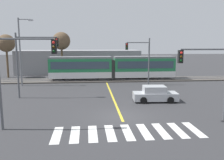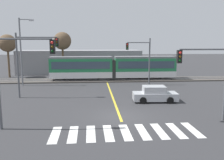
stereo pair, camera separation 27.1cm
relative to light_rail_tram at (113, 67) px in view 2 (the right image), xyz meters
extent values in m
plane|color=#333335|center=(-1.04, -17.70, -2.05)|extent=(200.00, 200.00, 0.00)
cube|color=#4C4742|center=(-1.04, 0.01, -1.96)|extent=(120.00, 4.00, 0.18)
cube|color=#939399|center=(-1.04, -0.71, -1.82)|extent=(120.00, 0.08, 0.10)
cube|color=#939399|center=(-1.04, 0.73, -1.82)|extent=(120.00, 0.08, 0.10)
cube|color=silver|center=(-4.75, 0.01, -1.07)|extent=(9.00, 2.60, 0.90)
cube|color=#237A47|center=(-4.75, 0.01, 0.33)|extent=(9.00, 2.60, 1.90)
cube|color=#384756|center=(-4.75, -1.31, 0.38)|extent=(8.28, 0.04, 1.04)
cube|color=slate|center=(-4.75, 0.01, 1.42)|extent=(9.00, 2.39, 0.28)
cylinder|color=black|center=(-2.27, 0.01, -1.52)|extent=(0.70, 0.20, 0.70)
cylinder|color=black|center=(-7.22, 0.01, -1.52)|extent=(0.70, 0.20, 0.70)
cube|color=silver|center=(4.75, 0.01, -1.07)|extent=(9.00, 2.60, 0.90)
cube|color=#237A47|center=(4.75, 0.01, 0.33)|extent=(9.00, 2.60, 1.90)
cube|color=#384756|center=(4.75, -1.31, 0.38)|extent=(8.28, 0.04, 1.04)
cube|color=slate|center=(4.75, 0.01, 1.42)|extent=(9.00, 2.39, 0.28)
cylinder|color=black|center=(7.22, 0.01, -1.52)|extent=(0.70, 0.20, 0.70)
cylinder|color=black|center=(2.28, 0.01, -1.52)|extent=(0.70, 0.20, 0.70)
cube|color=#2D2D2D|center=(0.00, 0.01, -0.37)|extent=(0.50, 2.34, 2.80)
cube|color=silver|center=(-5.44, -20.99, -2.04)|extent=(0.60, 2.81, 0.01)
cube|color=silver|center=(-4.34, -20.98, -2.04)|extent=(0.60, 2.81, 0.01)
cube|color=silver|center=(-3.24, -20.96, -2.04)|extent=(0.60, 2.81, 0.01)
cube|color=silver|center=(-2.14, -20.95, -2.04)|extent=(0.60, 2.81, 0.01)
cube|color=silver|center=(-1.04, -20.93, -2.04)|extent=(0.60, 2.81, 0.01)
cube|color=silver|center=(0.06, -20.91, -2.04)|extent=(0.60, 2.81, 0.01)
cube|color=silver|center=(1.16, -20.90, -2.04)|extent=(0.60, 2.81, 0.01)
cube|color=silver|center=(2.26, -20.88, -2.04)|extent=(0.60, 2.81, 0.01)
cube|color=silver|center=(3.36, -20.86, -2.04)|extent=(0.60, 2.81, 0.01)
cube|color=gold|center=(-1.04, -10.46, -2.05)|extent=(0.20, 16.93, 0.01)
cube|color=#B7BABF|center=(2.86, -13.28, -1.53)|extent=(4.30, 1.96, 0.72)
cube|color=#B7BABF|center=(2.76, -13.27, -0.85)|extent=(2.19, 1.65, 0.64)
cube|color=#384756|center=(3.76, -13.34, -0.85)|extent=(0.19, 1.43, 0.52)
cube|color=#384756|center=(2.81, -12.50, -0.85)|extent=(1.78, 0.15, 0.48)
cylinder|color=black|center=(4.17, -12.51, -1.73)|extent=(0.65, 0.26, 0.64)
cylinder|color=black|center=(4.07, -14.21, -1.73)|extent=(0.65, 0.26, 0.64)
cylinder|color=black|center=(1.66, -12.36, -1.73)|extent=(0.65, 0.26, 0.64)
cylinder|color=black|center=(1.55, -14.05, -1.73)|extent=(0.65, 0.26, 0.64)
cylinder|color=#515459|center=(4.66, -19.14, 3.11)|extent=(3.50, 0.12, 0.12)
cube|color=black|center=(2.91, -19.14, 2.61)|extent=(0.32, 0.28, 0.90)
sphere|color=red|center=(2.91, -19.29, 2.88)|extent=(0.18, 0.18, 0.18)
sphere|color=#3A2706|center=(2.91, -19.29, 2.61)|extent=(0.18, 0.18, 0.18)
sphere|color=black|center=(2.91, -19.29, 2.34)|extent=(0.18, 0.18, 0.18)
cylinder|color=#515459|center=(-7.35, -19.71, 3.80)|extent=(3.50, 0.12, 0.12)
cube|color=black|center=(-5.60, -19.71, 3.30)|extent=(0.32, 0.28, 0.90)
sphere|color=red|center=(-5.60, -19.86, 3.57)|extent=(0.18, 0.18, 0.18)
sphere|color=#3A2706|center=(-5.60, -19.86, 3.30)|extent=(0.18, 0.18, 0.18)
sphere|color=black|center=(-5.60, -19.86, 3.03)|extent=(0.18, 0.18, 0.18)
cylinder|color=#515459|center=(4.46, -4.17, 1.06)|extent=(0.18, 0.18, 6.22)
cylinder|color=#515459|center=(2.96, -4.17, 3.60)|extent=(3.00, 0.12, 0.12)
cube|color=black|center=(1.46, -4.17, 3.10)|extent=(0.32, 0.28, 0.90)
sphere|color=red|center=(1.46, -4.32, 3.37)|extent=(0.18, 0.18, 0.18)
sphere|color=#3A2706|center=(1.46, -4.32, 3.10)|extent=(0.18, 0.18, 0.18)
sphere|color=black|center=(1.46, -4.32, 2.83)|extent=(0.18, 0.18, 0.18)
cylinder|color=#515459|center=(-10.64, -10.53, 1.25)|extent=(0.18, 0.18, 6.60)
cylinder|color=#515459|center=(-8.64, -10.53, 4.11)|extent=(4.00, 0.12, 0.12)
cube|color=black|center=(-6.64, -10.53, 3.61)|extent=(0.32, 0.28, 0.90)
sphere|color=red|center=(-6.64, -10.68, 3.88)|extent=(0.18, 0.18, 0.18)
sphere|color=#3A2706|center=(-6.64, -10.68, 3.61)|extent=(0.18, 0.18, 0.18)
sphere|color=black|center=(-6.64, -10.68, 3.34)|extent=(0.18, 0.18, 0.18)
cylinder|color=slate|center=(-12.39, -3.18, 2.34)|extent=(0.20, 0.20, 8.77)
cylinder|color=slate|center=(-11.61, -3.18, 6.52)|extent=(1.56, 0.12, 0.12)
cube|color=#B2B2B7|center=(-10.83, -3.18, 6.42)|extent=(0.56, 0.28, 0.20)
cylinder|color=brown|center=(-16.66, 4.54, 0.45)|extent=(0.32, 0.32, 4.99)
sphere|color=brown|center=(-16.66, 4.54, 3.50)|extent=(2.81, 2.81, 2.81)
cylinder|color=brown|center=(-7.84, 3.66, 0.63)|extent=(0.32, 0.32, 5.35)
sphere|color=brown|center=(-7.84, 3.66, 3.86)|extent=(2.81, 2.81, 2.81)
cube|color=gray|center=(-5.35, 9.76, 0.07)|extent=(22.33, 6.00, 4.23)
camera|label=1|loc=(-3.35, -35.09, 3.55)|focal=38.00mm
camera|label=2|loc=(-3.08, -35.11, 3.55)|focal=38.00mm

